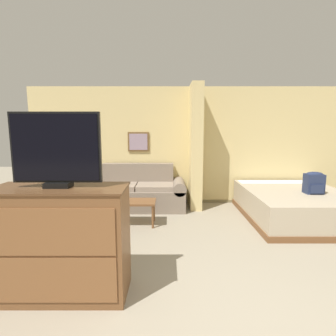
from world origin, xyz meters
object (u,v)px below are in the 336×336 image
at_px(backpack, 313,182).
at_px(tv, 55,150).
at_px(bed, 294,204).
at_px(tv_dresser, 61,242).
at_px(table_lamp, 82,169).
at_px(couch, 136,193).
at_px(coffee_table, 132,204).

bearing_deg(backpack, tv, -150.47).
distance_m(tv, bed, 4.30).
bearing_deg(tv_dresser, bed, 33.64).
distance_m(tv_dresser, backpack, 4.20).
xyz_separation_m(table_lamp, tv, (0.76, -3.04, 0.64)).
bearing_deg(bed, couch, 167.12).
distance_m(coffee_table, table_lamp, 1.67).
distance_m(coffee_table, backpack, 3.23).
height_order(tv_dresser, backpack, tv_dresser).
height_order(couch, coffee_table, couch).
height_order(couch, tv_dresser, tv_dresser).
bearing_deg(bed, coffee_table, -174.14).
bearing_deg(tv_dresser, tv, 90.00).
distance_m(couch, backpack, 3.40).
bearing_deg(backpack, coffee_table, -178.46).
distance_m(tv, backpack, 4.26).
relative_size(coffee_table, table_lamp, 1.81).
height_order(couch, backpack, backpack).
xyz_separation_m(couch, table_lamp, (-1.16, 0.05, 0.50)).
bearing_deg(couch, table_lamp, 177.46).
xyz_separation_m(tv_dresser, bed, (3.44, 2.29, -0.28)).
bearing_deg(tv_dresser, table_lamp, 104.12).
height_order(coffee_table, tv, tv).
bearing_deg(coffee_table, tv, -102.67).
relative_size(coffee_table, tv, 0.93).
distance_m(coffee_table, bed, 3.01).
distance_m(bed, backpack, 0.56).
height_order(tv_dresser, bed, tv_dresser).
xyz_separation_m(couch, coffee_table, (0.05, -1.00, 0.04)).
xyz_separation_m(couch, tv, (-0.40, -2.98, 1.14)).
bearing_deg(backpack, tv_dresser, -150.46).
relative_size(coffee_table, backpack, 2.03).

